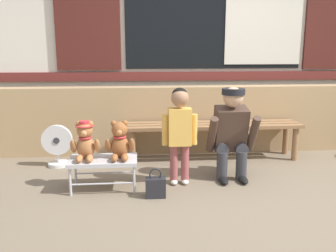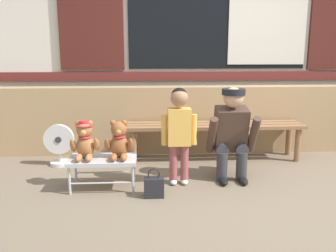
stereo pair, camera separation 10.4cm
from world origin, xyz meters
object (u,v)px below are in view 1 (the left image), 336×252
small_display_bench (103,162)px  handbag_on_ground (156,187)px  wooden_bench_long (213,129)px  floor_fan (57,146)px  child_standing (180,125)px  adult_crouching (232,133)px  teddy_bear_plain (120,141)px  teddy_bear_with_hat (85,141)px

small_display_bench → handbag_on_ground: small_display_bench is taller
wooden_bench_long → floor_fan: 1.83m
child_standing → floor_fan: 1.51m
adult_crouching → child_standing: bearing=-167.0°
handbag_on_ground → floor_fan: (-1.06, 0.97, 0.14)m
wooden_bench_long → adult_crouching: (0.05, -0.66, 0.11)m
wooden_bench_long → teddy_bear_plain: (-1.08, -0.85, 0.09)m
wooden_bench_long → floor_fan: bearing=-176.0°
teddy_bear_plain → child_standing: 0.60m
teddy_bear_plain → floor_fan: size_ratio=0.76×
teddy_bear_with_hat → floor_fan: bearing=120.0°
adult_crouching → handbag_on_ground: adult_crouching is taller
wooden_bench_long → teddy_bear_plain: teddy_bear_plain is taller
teddy_bear_plain → small_display_bench: bearing=-179.5°
teddy_bear_plain → child_standing: bearing=6.9°
child_standing → teddy_bear_with_hat: bearing=-175.6°
adult_crouching → floor_fan: adult_crouching is taller
floor_fan → teddy_bear_plain: bearing=-44.6°
teddy_bear_plain → adult_crouching: 1.14m
small_display_bench → handbag_on_ground: (0.48, -0.24, -0.17)m
small_display_bench → wooden_bench_long: bearing=34.7°
adult_crouching → handbag_on_ground: bearing=-151.2°
small_display_bench → teddy_bear_plain: 0.25m
teddy_bear_with_hat → child_standing: bearing=4.4°
child_standing → adult_crouching: child_standing is taller
wooden_bench_long → teddy_bear_with_hat: 1.64m
teddy_bear_with_hat → child_standing: 0.91m
child_standing → adult_crouching: (0.55, 0.13, -0.11)m
handbag_on_ground → floor_fan: size_ratio=0.57×
wooden_bench_long → small_display_bench: bearing=-145.3°
small_display_bench → adult_crouching: size_ratio=0.67×
wooden_bench_long → small_display_bench: (-1.24, -0.86, -0.11)m
child_standing → floor_fan: bearing=153.4°
small_display_bench → floor_fan: size_ratio=1.33×
small_display_bench → child_standing: bearing=5.5°
teddy_bear_plain → child_standing: child_standing is taller
small_display_bench → child_standing: (0.74, 0.07, 0.33)m
teddy_bear_with_hat → handbag_on_ground: teddy_bear_with_hat is taller
teddy_bear_with_hat → adult_crouching: 1.46m
teddy_bear_plain → teddy_bear_with_hat: bearing=179.9°
adult_crouching → small_display_bench: bearing=-171.2°
teddy_bear_plain → floor_fan: (-0.74, 0.73, -0.23)m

